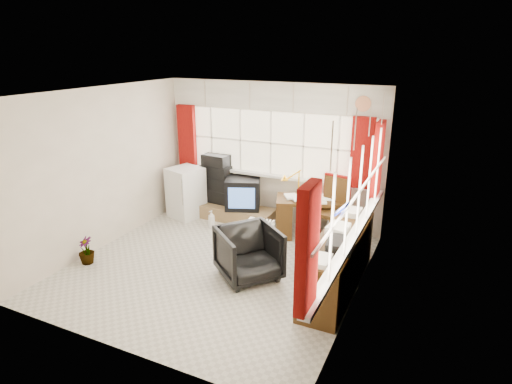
% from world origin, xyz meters
% --- Properties ---
extents(ground, '(4.00, 4.00, 0.00)m').
position_xyz_m(ground, '(0.00, 0.00, 0.00)').
color(ground, beige).
rests_on(ground, ground).
extents(room_walls, '(4.00, 4.00, 4.00)m').
position_xyz_m(room_walls, '(0.00, 0.00, 1.50)').
color(room_walls, beige).
rests_on(room_walls, ground).
extents(window_back, '(3.70, 0.12, 3.60)m').
position_xyz_m(window_back, '(0.00, 1.94, 0.95)').
color(window_back, '#FAECC6').
rests_on(window_back, room_walls).
extents(window_right, '(0.12, 3.70, 3.60)m').
position_xyz_m(window_right, '(1.94, 0.00, 0.95)').
color(window_right, '#FAECC6').
rests_on(window_right, room_walls).
extents(curtains, '(3.83, 3.83, 1.15)m').
position_xyz_m(curtains, '(0.92, 0.93, 1.46)').
color(curtains, maroon).
rests_on(curtains, room_walls).
extents(overhead_cabinets, '(3.98, 3.98, 0.48)m').
position_xyz_m(overhead_cabinets, '(0.98, 0.98, 2.25)').
color(overhead_cabinets, white).
rests_on(overhead_cabinets, room_walls).
extents(desk, '(1.29, 0.94, 0.71)m').
position_xyz_m(desk, '(0.90, 1.62, 0.38)').
color(desk, '#472B10').
rests_on(desk, ground).
extents(desk_lamp, '(0.19, 0.17, 0.44)m').
position_xyz_m(desk_lamp, '(0.63, 1.71, 0.98)').
color(desk_lamp, '#FFB30A').
rests_on(desk_lamp, desk).
extents(task_chair, '(0.55, 0.58, 1.12)m').
position_xyz_m(task_chair, '(1.28, 1.57, 0.59)').
color(task_chair, black).
rests_on(task_chair, ground).
extents(office_chair, '(1.11, 1.10, 0.72)m').
position_xyz_m(office_chair, '(0.55, -0.06, 0.36)').
color(office_chair, black).
rests_on(office_chair, ground).
extents(radiator, '(0.37, 0.18, 0.54)m').
position_xyz_m(radiator, '(0.41, 0.73, 0.22)').
color(radiator, white).
rests_on(radiator, ground).
extents(credenza, '(0.50, 2.00, 0.85)m').
position_xyz_m(credenza, '(1.73, 0.20, 0.39)').
color(credenza, '#472B10').
rests_on(credenza, ground).
extents(file_tray, '(0.35, 0.42, 0.13)m').
position_xyz_m(file_tray, '(1.83, -0.19, 0.81)').
color(file_tray, black).
rests_on(file_tray, credenza).
extents(tv_bench, '(1.40, 0.50, 0.25)m').
position_xyz_m(tv_bench, '(-0.55, 1.72, 0.12)').
color(tv_bench, '#94754A').
rests_on(tv_bench, ground).
extents(crt_tv, '(0.77, 0.74, 0.56)m').
position_xyz_m(crt_tv, '(-0.45, 1.76, 0.53)').
color(crt_tv, black).
rests_on(crt_tv, tv_bench).
extents(hifi_stack, '(0.70, 0.48, 0.91)m').
position_xyz_m(hifi_stack, '(-1.06, 1.90, 0.66)').
color(hifi_stack, black).
rests_on(hifi_stack, tv_bench).
extents(mini_fridge, '(0.69, 0.70, 0.94)m').
position_xyz_m(mini_fridge, '(-1.51, 1.48, 0.47)').
color(mini_fridge, white).
rests_on(mini_fridge, ground).
extents(spray_bottle_a, '(0.14, 0.14, 0.33)m').
position_xyz_m(spray_bottle_a, '(-0.79, 1.19, 0.16)').
color(spray_bottle_a, white).
rests_on(spray_bottle_a, ground).
extents(spray_bottle_b, '(0.11, 0.11, 0.18)m').
position_xyz_m(spray_bottle_b, '(-0.31, 1.55, 0.09)').
color(spray_bottle_b, '#8FD6D4').
rests_on(spray_bottle_b, ground).
extents(flower_vase, '(0.29, 0.29, 0.41)m').
position_xyz_m(flower_vase, '(-1.80, -0.71, 0.21)').
color(flower_vase, black).
rests_on(flower_vase, ground).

